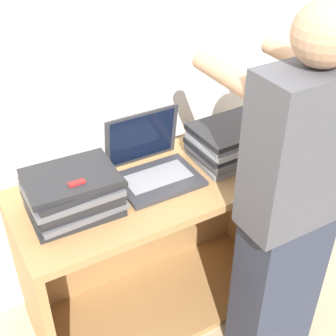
{
  "coord_description": "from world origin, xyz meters",
  "views": [
    {
      "loc": [
        -0.74,
        -1.12,
        1.95
      ],
      "look_at": [
        0.0,
        0.19,
        0.9
      ],
      "focal_mm": 50.0,
      "sensor_mm": 36.0,
      "label": 1
    }
  ],
  "objects_px": {
    "laptop_stack_left": "(73,193)",
    "laptop_stack_right": "(232,142)",
    "laptop_open": "(153,166)",
    "person": "(289,211)"
  },
  "relations": [
    {
      "from": "laptop_stack_right",
      "to": "person",
      "type": "xyz_separation_m",
      "value": [
        -0.04,
        -0.43,
        -0.06
      ]
    },
    {
      "from": "laptop_open",
      "to": "laptop_stack_right",
      "type": "height_order",
      "value": "laptop_open"
    },
    {
      "from": "laptop_open",
      "to": "laptop_stack_right",
      "type": "relative_size",
      "value": 0.95
    },
    {
      "from": "laptop_stack_left",
      "to": "laptop_stack_right",
      "type": "xyz_separation_m",
      "value": [
        0.74,
        0.0,
        0.0
      ]
    },
    {
      "from": "laptop_open",
      "to": "person",
      "type": "distance_m",
      "value": 0.58
    },
    {
      "from": "laptop_stack_left",
      "to": "laptop_stack_right",
      "type": "relative_size",
      "value": 1.01
    },
    {
      "from": "laptop_stack_left",
      "to": "laptop_stack_right",
      "type": "height_order",
      "value": "same"
    },
    {
      "from": "laptop_open",
      "to": "laptop_stack_left",
      "type": "height_order",
      "value": "laptop_open"
    },
    {
      "from": "laptop_open",
      "to": "person",
      "type": "height_order",
      "value": "person"
    },
    {
      "from": "laptop_open",
      "to": "laptop_stack_left",
      "type": "xyz_separation_m",
      "value": [
        -0.37,
        -0.05,
        0.03
      ]
    }
  ]
}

